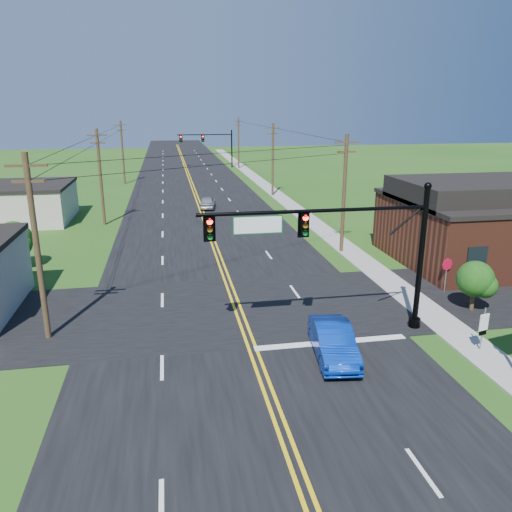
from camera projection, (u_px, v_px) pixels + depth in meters
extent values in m
plane|color=#1F4B15|center=(283.00, 446.00, 16.69)|extent=(260.00, 260.00, 0.00)
cube|color=black|center=(194.00, 195.00, 63.83)|extent=(16.00, 220.00, 0.04)
cube|color=black|center=(234.00, 309.00, 28.00)|extent=(70.00, 10.00, 0.04)
cube|color=gray|center=(293.00, 207.00, 56.17)|extent=(2.00, 160.00, 0.08)
cylinder|color=black|center=(420.00, 261.00, 24.69)|extent=(0.28, 0.28, 7.20)
cylinder|color=black|center=(414.00, 323.00, 25.65)|extent=(0.60, 0.60, 0.50)
sphere|color=black|center=(428.00, 186.00, 23.62)|extent=(0.36, 0.36, 0.36)
cylinder|color=black|center=(315.00, 211.00, 22.98)|extent=(11.00, 0.18, 0.18)
cube|color=#055820|center=(258.00, 225.00, 22.69)|extent=(2.30, 0.06, 0.85)
cylinder|color=black|center=(232.00, 148.00, 92.57)|extent=(0.28, 0.28, 7.20)
cylinder|color=black|center=(232.00, 166.00, 93.54)|extent=(0.60, 0.60, 0.50)
sphere|color=black|center=(231.00, 127.00, 91.51)|extent=(0.36, 0.36, 0.36)
cylinder|color=black|center=(204.00, 135.00, 91.04)|extent=(10.00, 0.18, 0.18)
cube|color=#055820|center=(187.00, 138.00, 90.66)|extent=(2.30, 0.06, 0.85)
cube|color=#562618|center=(494.00, 231.00, 36.40)|extent=(14.00, 11.00, 4.40)
cube|color=black|center=(499.00, 199.00, 35.73)|extent=(14.20, 11.20, 0.30)
cube|color=beige|center=(6.00, 205.00, 48.83)|extent=(12.00, 9.00, 3.40)
cube|color=black|center=(4.00, 186.00, 48.30)|extent=(12.20, 9.20, 0.30)
cylinder|color=#382719|center=(37.00, 250.00, 23.23)|extent=(0.28, 0.28, 9.00)
cube|color=#382719|center=(26.00, 166.00, 22.11)|extent=(1.80, 0.12, 0.12)
cube|color=#382719|center=(28.00, 181.00, 22.31)|extent=(1.40, 0.12, 0.12)
cylinder|color=#382719|center=(101.00, 178.00, 46.80)|extent=(0.28, 0.28, 9.00)
cube|color=#382719|center=(97.00, 135.00, 45.68)|extent=(1.80, 0.12, 0.12)
cube|color=#382719|center=(98.00, 143.00, 45.88)|extent=(1.40, 0.12, 0.12)
cylinder|color=#382719|center=(123.00, 153.00, 72.26)|extent=(0.28, 0.28, 9.00)
cube|color=#382719|center=(121.00, 125.00, 71.14)|extent=(1.80, 0.12, 0.12)
cube|color=#382719|center=(121.00, 130.00, 71.34)|extent=(1.40, 0.12, 0.12)
cylinder|color=#382719|center=(344.00, 195.00, 37.80)|extent=(0.28, 0.28, 9.00)
cube|color=#382719|center=(347.00, 142.00, 36.67)|extent=(1.80, 0.12, 0.12)
cube|color=#382719|center=(346.00, 152.00, 36.88)|extent=(1.40, 0.12, 0.12)
cylinder|color=#382719|center=(273.00, 160.00, 62.31)|extent=(0.28, 0.28, 9.00)
cube|color=#382719|center=(273.00, 128.00, 61.19)|extent=(1.80, 0.12, 0.12)
cube|color=#382719|center=(273.00, 134.00, 61.39)|extent=(1.40, 0.12, 0.12)
cylinder|color=#382719|center=(239.00, 143.00, 90.60)|extent=(0.28, 0.28, 9.00)
cube|color=#382719|center=(238.00, 121.00, 89.48)|extent=(1.80, 0.12, 0.12)
cube|color=#382719|center=(238.00, 125.00, 89.68)|extent=(1.40, 0.12, 0.12)
cylinder|color=#382719|center=(394.00, 226.00, 43.64)|extent=(0.24, 0.24, 1.85)
sphere|color=#174410|center=(395.00, 207.00, 43.16)|extent=(3.00, 3.00, 3.00)
cylinder|color=#382719|center=(473.00, 299.00, 27.65)|extent=(0.24, 0.24, 1.32)
sphere|color=#174410|center=(475.00, 279.00, 27.31)|extent=(2.00, 2.00, 2.00)
cylinder|color=#382719|center=(17.00, 258.00, 34.86)|extent=(0.24, 0.24, 1.54)
sphere|color=#174410|center=(14.00, 238.00, 34.46)|extent=(2.40, 2.40, 2.40)
imported|color=#0730A4|center=(333.00, 342.00, 22.38)|extent=(2.19, 4.83, 1.54)
imported|color=#A2A2A7|center=(208.00, 203.00, 55.40)|extent=(2.14, 4.16, 1.35)
cylinder|color=slate|center=(483.00, 330.00, 22.89)|extent=(0.08, 0.08, 2.17)
cube|color=white|center=(485.00, 317.00, 22.68)|extent=(0.53, 0.16, 0.30)
cube|color=white|center=(484.00, 325.00, 22.79)|extent=(0.53, 0.16, 0.54)
cube|color=black|center=(483.00, 333.00, 22.91)|extent=(0.44, 0.14, 0.22)
cylinder|color=slate|center=(446.00, 276.00, 30.25)|extent=(0.08, 0.08, 2.05)
cylinder|color=#BA0A26|center=(447.00, 264.00, 29.99)|extent=(0.77, 0.22, 0.78)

